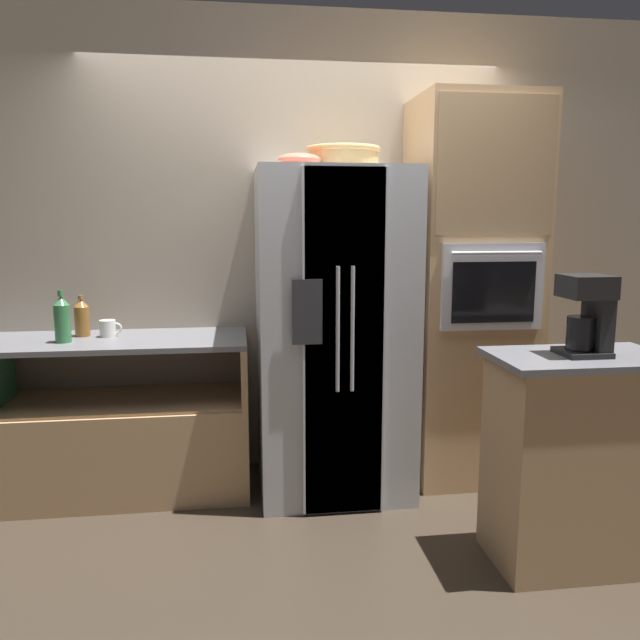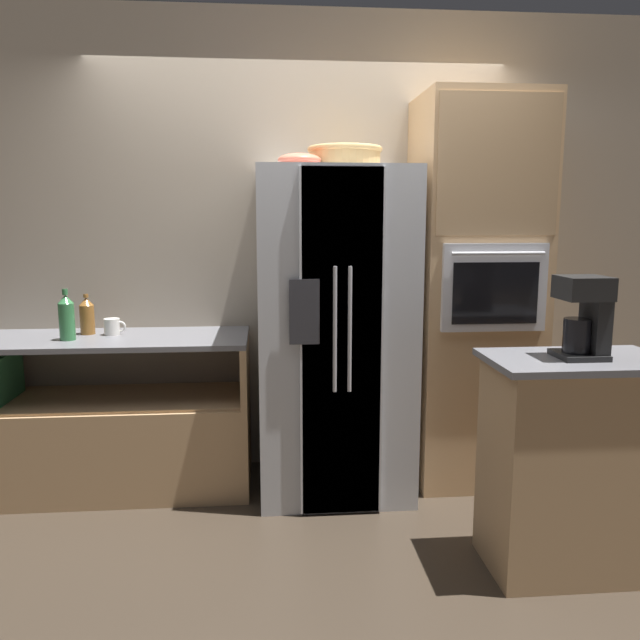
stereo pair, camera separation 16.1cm
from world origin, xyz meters
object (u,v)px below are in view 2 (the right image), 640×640
at_px(refrigerator, 334,333).
at_px(fruit_bowl, 299,160).
at_px(wicker_basket, 345,157).
at_px(bottle_tall, 67,317).
at_px(wall_oven, 474,293).
at_px(coffee_maker, 586,314).
at_px(mug, 112,327).
at_px(bottle_short, 87,316).

bearing_deg(refrigerator, fruit_bowl, -161.08).
xyz_separation_m(wicker_basket, bottle_tall, (-1.55, -0.08, -0.88)).
xyz_separation_m(wall_oven, bottle_tall, (-2.33, -0.06, -0.10)).
bearing_deg(wall_oven, fruit_bowl, -171.99).
bearing_deg(coffee_maker, refrigerator, 135.44).
xyz_separation_m(fruit_bowl, mug, (-1.08, 0.22, -0.93)).
bearing_deg(coffee_maker, mug, 153.59).
bearing_deg(mug, bottle_tall, -147.08).
xyz_separation_m(bottle_tall, bottle_short, (0.06, 0.17, -0.02)).
bearing_deg(fruit_bowl, wall_oven, 8.01).
bearing_deg(bottle_short, wicker_basket, -3.61).
xyz_separation_m(wicker_basket, bottle_short, (-1.49, 0.09, -0.90)).
xyz_separation_m(refrigerator, fruit_bowl, (-0.19, -0.07, 0.96)).
height_order(refrigerator, bottle_short, refrigerator).
height_order(wall_oven, fruit_bowl, wall_oven).
bearing_deg(fruit_bowl, wicker_basket, 31.43).
bearing_deg(mug, coffee_maker, -26.41).
height_order(refrigerator, mug, refrigerator).
distance_m(bottle_short, coffee_maker, 2.67).
bearing_deg(bottle_tall, fruit_bowl, -3.69).
relative_size(wall_oven, wicker_basket, 5.35).
xyz_separation_m(wall_oven, coffee_maker, (0.14, -1.05, 0.04)).
relative_size(wall_oven, coffee_maker, 6.39).
relative_size(bottle_short, mug, 1.89).
relative_size(fruit_bowl, coffee_maker, 0.66).
relative_size(refrigerator, wall_oven, 0.82).
distance_m(bottle_tall, mug, 0.26).
distance_m(wall_oven, mug, 2.13).
bearing_deg(mug, fruit_bowl, -11.52).
bearing_deg(bottle_tall, mug, 32.92).
bearing_deg(bottle_tall, coffee_maker, -21.74).
xyz_separation_m(bottle_tall, coffee_maker, (2.47, -0.98, 0.14)).
xyz_separation_m(bottle_tall, mug, (0.21, 0.14, -0.08)).
bearing_deg(bottle_short, mug, -13.44).
height_order(refrigerator, fruit_bowl, fruit_bowl).
distance_m(refrigerator, bottle_tall, 1.49).
relative_size(wicker_basket, bottle_short, 1.79).
xyz_separation_m(wicker_basket, coffee_maker, (0.91, -1.06, -0.74)).
relative_size(wall_oven, bottle_tall, 7.91).
bearing_deg(bottle_short, coffee_maker, -25.67).
xyz_separation_m(wicker_basket, mug, (-1.34, 0.06, -0.96)).
bearing_deg(fruit_bowl, bottle_short, 168.24).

